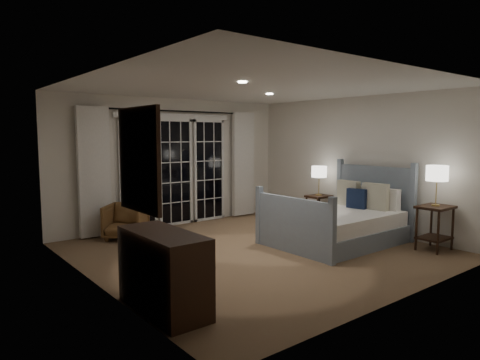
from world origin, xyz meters
TOP-DOWN VIEW (x-y plane):
  - floor at (0.00, 0.00)m, footprint 5.00×5.00m
  - ceiling at (0.00, 0.00)m, footprint 5.00×5.00m
  - wall_left at (-2.50, 0.00)m, footprint 0.02×5.00m
  - wall_right at (2.50, 0.00)m, footprint 0.02×5.00m
  - wall_back at (0.00, 2.50)m, footprint 5.00×0.02m
  - wall_front at (0.00, -2.50)m, footprint 5.00×0.02m
  - french_doors at (0.00, 2.46)m, footprint 2.50×0.04m
  - curtain_rod at (0.00, 2.40)m, footprint 3.50×0.03m
  - curtain_left at (-1.65, 2.38)m, footprint 0.55×0.10m
  - curtain_right at (1.65, 2.38)m, footprint 0.55×0.10m
  - downlight_a at (0.80, 0.60)m, footprint 0.12×0.12m
  - downlight_b at (-0.60, -0.40)m, footprint 0.12×0.12m
  - bed at (1.42, -0.46)m, footprint 2.13×1.52m
  - nightstand_left at (2.18, -1.71)m, footprint 0.54×0.43m
  - nightstand_right at (2.20, 0.67)m, footprint 0.46×0.37m
  - lamp_left at (2.18, -1.71)m, footprint 0.32×0.32m
  - lamp_right at (2.20, 0.67)m, footprint 0.30×0.30m
  - armchair at (-1.27, 1.97)m, footprint 0.93×0.93m
  - dresser at (-2.23, -1.15)m, footprint 0.49×1.15m
  - mirror at (-2.47, -1.15)m, footprint 0.05×0.85m

SIDE VIEW (x-z plane):
  - floor at x=0.00m, z-range 0.00..0.00m
  - armchair at x=-1.27m, z-range 0.00..0.61m
  - bed at x=1.42m, z-range -0.30..0.93m
  - nightstand_right at x=2.20m, z-range 0.09..0.69m
  - dresser at x=-2.23m, z-range 0.00..0.82m
  - nightstand_left at x=2.18m, z-range 0.11..0.81m
  - lamp_right at x=2.20m, z-range 0.77..1.35m
  - french_doors at x=0.00m, z-range -0.01..2.19m
  - curtain_left at x=-1.65m, z-range 0.02..2.27m
  - curtain_right at x=1.65m, z-range 0.02..2.27m
  - lamp_left at x=2.18m, z-range 0.88..1.51m
  - wall_left at x=-2.50m, z-range 0.00..2.50m
  - wall_right at x=2.50m, z-range 0.00..2.50m
  - wall_back at x=0.00m, z-range 0.00..2.50m
  - wall_front at x=0.00m, z-range 0.00..2.50m
  - mirror at x=-2.47m, z-range 1.05..2.05m
  - curtain_rod at x=0.00m, z-range 2.23..2.27m
  - downlight_a at x=0.80m, z-range 2.48..2.50m
  - downlight_b at x=-0.60m, z-range 2.48..2.50m
  - ceiling at x=0.00m, z-range 2.50..2.50m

